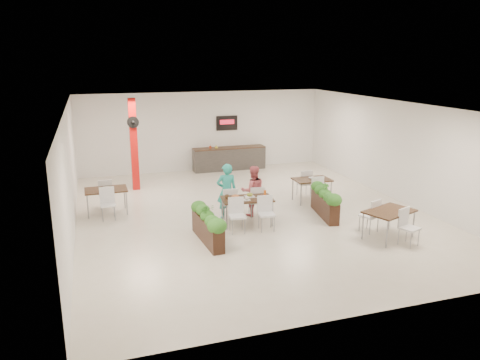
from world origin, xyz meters
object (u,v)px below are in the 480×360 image
object	(u,v)px
service_counter	(229,158)
side_table_c	(389,215)
main_table	(247,202)
diner_woman	(253,191)
red_column	(134,143)
diner_man	(227,191)
planter_left	(207,223)
planter_right	(325,200)
side_table_b	(312,183)
side_table_a	(106,193)

from	to	relation	value
service_counter	side_table_c	xyz separation A→B (m)	(1.70, -8.59, 0.14)
main_table	diner_woman	distance (m)	0.78
side_table_c	red_column	bearing A→B (deg)	110.11
diner_man	planter_left	distance (m)	1.88
diner_man	planter_right	bearing A→B (deg)	171.88
diner_man	side_table_b	size ratio (longest dim) A/B	1.00
planter_right	side_table_c	xyz separation A→B (m)	(0.72, -2.08, 0.14)
main_table	diner_man	xyz separation A→B (m)	(-0.39, 0.65, 0.17)
diner_woman	planter_left	bearing A→B (deg)	48.01
service_counter	planter_right	bearing A→B (deg)	-81.44
service_counter	side_table_a	world-z (taller)	service_counter
red_column	diner_man	size ratio (longest dim) A/B	1.98
planter_right	side_table_a	xyz separation A→B (m)	(-6.07, 2.22, 0.14)
red_column	service_counter	world-z (taller)	red_column
service_counter	side_table_b	world-z (taller)	service_counter
diner_man	side_table_c	xyz separation A→B (m)	(3.50, -2.80, -0.18)
main_table	side_table_c	bearing A→B (deg)	-34.52
side_table_a	side_table_c	size ratio (longest dim) A/B	0.98
main_table	planter_right	bearing A→B (deg)	-1.37
red_column	planter_left	xyz separation A→B (m)	(1.22, -5.52, -1.13)
diner_woman	side_table_c	world-z (taller)	diner_woman
planter_right	side_table_a	distance (m)	6.47
side_table_a	side_table_c	xyz separation A→B (m)	(6.79, -4.31, -0.00)
diner_man	side_table_c	bearing A→B (deg)	147.62
main_table	side_table_b	distance (m)	3.00
diner_woman	diner_man	bearing A→B (deg)	6.21
service_counter	planter_right	size ratio (longest dim) A/B	1.60
service_counter	diner_woman	world-z (taller)	service_counter
side_table_a	service_counter	bearing A→B (deg)	39.31
service_counter	side_table_b	xyz separation A→B (m)	(1.26, -5.09, 0.14)
service_counter	side_table_b	bearing A→B (deg)	-76.09
red_column	side_table_c	size ratio (longest dim) A/B	1.92
planter_left	side_table_a	size ratio (longest dim) A/B	1.18
planter_left	side_table_c	distance (m)	4.64
planter_left	side_table_a	xyz separation A→B (m)	(-2.32, 3.10, 0.12)
diner_woman	planter_left	size ratio (longest dim) A/B	0.78
diner_woman	side_table_c	size ratio (longest dim) A/B	0.90
diner_man	side_table_a	world-z (taller)	diner_man
diner_man	main_table	bearing A→B (deg)	127.02
diner_man	diner_woman	bearing A→B (deg)	-173.79
main_table	side_table_b	world-z (taller)	same
planter_right	side_table_b	world-z (taller)	planter_right
service_counter	diner_woman	distance (m)	5.89
service_counter	side_table_a	bearing A→B (deg)	-139.91
diner_man	planter_right	size ratio (longest dim) A/B	0.86
planter_right	side_table_b	xyz separation A→B (m)	(0.28, 1.42, 0.13)
red_column	main_table	world-z (taller)	red_column
diner_man	side_table_c	size ratio (longest dim) A/B	0.97
service_counter	planter_left	bearing A→B (deg)	-110.61
red_column	planter_left	size ratio (longest dim) A/B	1.67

